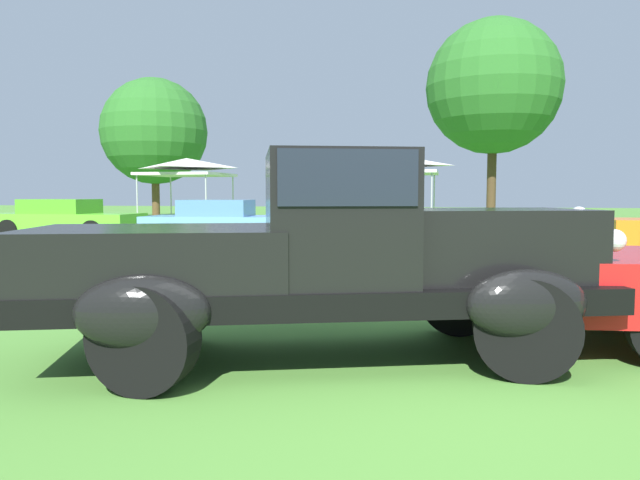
% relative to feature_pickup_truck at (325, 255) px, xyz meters
% --- Properties ---
extents(ground_plane, '(120.00, 120.00, 0.00)m').
position_rel_feature_pickup_truck_xyz_m(ground_plane, '(0.57, -0.48, -0.87)').
color(ground_plane, '#4C8433').
extents(feature_pickup_truck, '(4.80, 2.90, 1.70)m').
position_rel_feature_pickup_truck_xyz_m(feature_pickup_truck, '(0.00, 0.00, 0.00)').
color(feature_pickup_truck, black).
rests_on(feature_pickup_truck, ground_plane).
extents(show_car_lime, '(4.44, 1.86, 1.22)m').
position_rel_feature_pickup_truck_xyz_m(show_car_lime, '(-10.20, 10.84, -0.27)').
color(show_car_lime, '#60C62D').
rests_on(show_car_lime, ground_plane).
extents(show_car_skyblue, '(4.14, 2.13, 1.22)m').
position_rel_feature_pickup_truck_xyz_m(show_car_skyblue, '(-4.85, 9.84, -0.27)').
color(show_car_skyblue, '#669EDB').
rests_on(show_car_skyblue, ground_plane).
extents(show_car_teal, '(4.19, 2.02, 1.22)m').
position_rel_feature_pickup_truck_xyz_m(show_car_teal, '(-0.55, 11.34, -0.27)').
color(show_car_teal, teal).
rests_on(show_car_teal, ground_plane).
extents(canopy_tent_left_field, '(2.93, 2.93, 2.71)m').
position_rel_feature_pickup_truck_xyz_m(canopy_tent_left_field, '(-8.68, 16.01, 1.55)').
color(canopy_tent_left_field, '#B7B7BC').
rests_on(canopy_tent_left_field, ground_plane).
extents(canopy_tent_center_field, '(3.01, 3.01, 2.71)m').
position_rel_feature_pickup_truck_xyz_m(canopy_tent_center_field, '(-0.97, 15.80, 1.55)').
color(canopy_tent_center_field, '#B7B7BC').
rests_on(canopy_tent_center_field, ground_plane).
extents(treeline_far_left, '(5.99, 5.99, 7.93)m').
position_rel_feature_pickup_truck_xyz_m(treeline_far_left, '(-15.58, 26.63, 4.06)').
color(treeline_far_left, brown).
rests_on(treeline_far_left, ground_plane).
extents(treeline_mid_left, '(6.45, 6.45, 9.77)m').
position_rel_feature_pickup_truck_xyz_m(treeline_mid_left, '(2.89, 25.53, 5.65)').
color(treeline_mid_left, '#47331E').
rests_on(treeline_mid_left, ground_plane).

